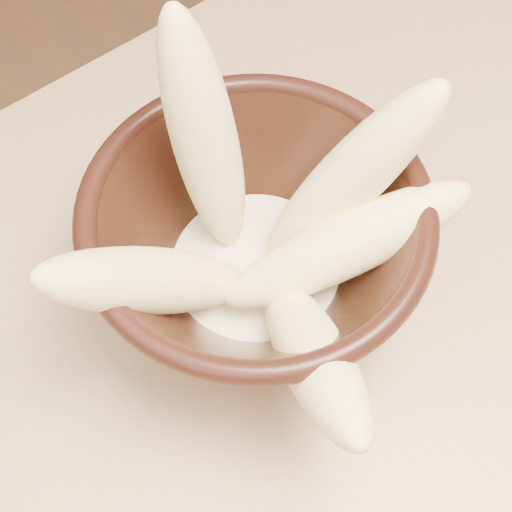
% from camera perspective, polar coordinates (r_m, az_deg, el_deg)
% --- Properties ---
extents(bowl, '(0.20, 0.20, 0.11)m').
position_cam_1_polar(bowl, '(0.43, -0.00, 0.63)').
color(bowl, black).
rests_on(bowl, table).
extents(milk_puddle, '(0.11, 0.11, 0.02)m').
position_cam_1_polar(milk_puddle, '(0.46, -0.00, -1.12)').
color(milk_puddle, '#F6EFC6').
rests_on(milk_puddle, bowl).
extents(banana_upright, '(0.05, 0.08, 0.17)m').
position_cam_1_polar(banana_upright, '(0.41, -4.11, 9.22)').
color(banana_upright, '#F2E18F').
rests_on(banana_upright, bowl).
extents(banana_left, '(0.14, 0.07, 0.13)m').
position_cam_1_polar(banana_left, '(0.39, -8.29, -1.98)').
color(banana_left, '#F2E18F').
rests_on(banana_left, bowl).
extents(banana_right, '(0.13, 0.08, 0.15)m').
position_cam_1_polar(banana_right, '(0.41, 7.49, 6.16)').
color(banana_right, '#F2E18F').
rests_on(banana_right, bowl).
extents(banana_across, '(0.16, 0.09, 0.08)m').
position_cam_1_polar(banana_across, '(0.41, 7.19, 0.85)').
color(banana_across, '#F2E18F').
rests_on(banana_across, bowl).
extents(banana_front, '(0.09, 0.15, 0.11)m').
position_cam_1_polar(banana_front, '(0.39, 4.56, -7.85)').
color(banana_front, '#F2E18F').
rests_on(banana_front, bowl).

